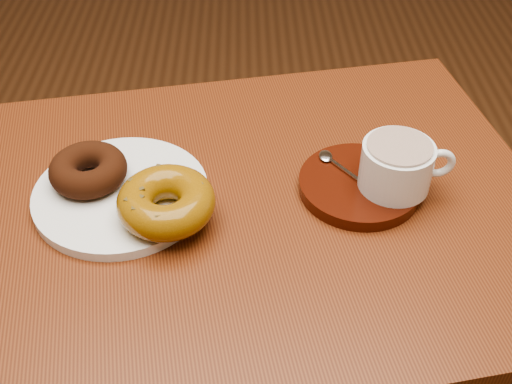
{
  "coord_description": "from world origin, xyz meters",
  "views": [
    {
      "loc": [
        0.18,
        -0.91,
        1.37
      ],
      "look_at": [
        0.19,
        -0.27,
        0.8
      ],
      "focal_mm": 45.0,
      "sensor_mm": 36.0,
      "label": 1
    }
  ],
  "objects_px": {
    "donut_plate": "(121,194)",
    "saucer": "(359,185)",
    "cafe_table": "(243,265)",
    "coffee_cup": "(398,165)"
  },
  "relations": [
    {
      "from": "donut_plate",
      "to": "saucer",
      "type": "height_order",
      "value": "saucer"
    },
    {
      "from": "cafe_table",
      "to": "donut_plate",
      "type": "bearing_deg",
      "value": 165.12
    },
    {
      "from": "cafe_table",
      "to": "donut_plate",
      "type": "distance_m",
      "value": 0.21
    },
    {
      "from": "cafe_table",
      "to": "coffee_cup",
      "type": "distance_m",
      "value": 0.27
    },
    {
      "from": "coffee_cup",
      "to": "cafe_table",
      "type": "bearing_deg",
      "value": -177.43
    },
    {
      "from": "cafe_table",
      "to": "coffee_cup",
      "type": "height_order",
      "value": "coffee_cup"
    },
    {
      "from": "saucer",
      "to": "coffee_cup",
      "type": "distance_m",
      "value": 0.06
    },
    {
      "from": "donut_plate",
      "to": "coffee_cup",
      "type": "xyz_separation_m",
      "value": [
        0.37,
        -0.0,
        0.04
      ]
    },
    {
      "from": "cafe_table",
      "to": "saucer",
      "type": "distance_m",
      "value": 0.21
    },
    {
      "from": "saucer",
      "to": "coffee_cup",
      "type": "height_order",
      "value": "coffee_cup"
    }
  ]
}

